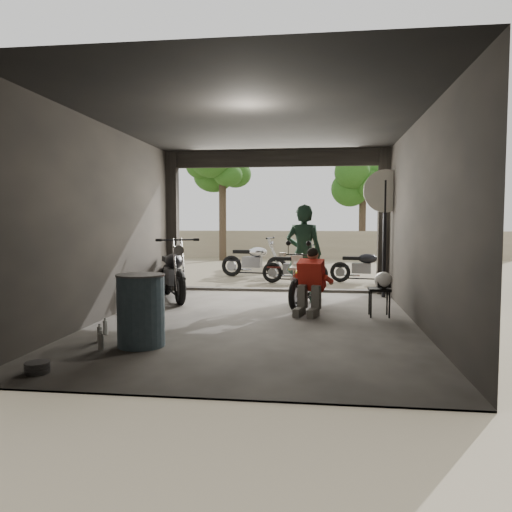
% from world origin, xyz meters
% --- Properties ---
extents(ground, '(80.00, 80.00, 0.00)m').
position_xyz_m(ground, '(0.00, 0.00, 0.00)').
color(ground, '#7A6D56').
rests_on(ground, ground).
extents(garage, '(7.00, 7.13, 3.20)m').
position_xyz_m(garage, '(0.00, 0.55, 1.28)').
color(garage, '#2D2B28').
rests_on(garage, ground).
extents(boundary_wall, '(18.00, 0.30, 1.20)m').
position_xyz_m(boundary_wall, '(0.00, 14.00, 0.60)').
color(boundary_wall, gray).
rests_on(boundary_wall, ground).
extents(tree_left, '(2.20, 2.20, 5.60)m').
position_xyz_m(tree_left, '(-3.00, 12.50, 3.99)').
color(tree_left, '#382B1E').
rests_on(tree_left, ground).
extents(tree_right, '(2.20, 2.20, 5.00)m').
position_xyz_m(tree_right, '(2.80, 14.00, 3.56)').
color(tree_right, '#382B1E').
rests_on(tree_right, ground).
extents(main_bike, '(1.03, 1.68, 1.05)m').
position_xyz_m(main_bike, '(0.72, 1.69, 0.52)').
color(main_bike, beige).
rests_on(main_bike, ground).
extents(left_bike, '(1.55, 2.05, 1.28)m').
position_xyz_m(left_bike, '(-2.00, 2.10, 0.64)').
color(left_bike, black).
rests_on(left_bike, ground).
extents(outside_bike_a, '(1.82, 1.01, 1.16)m').
position_xyz_m(outside_bike_a, '(-0.89, 6.39, 0.58)').
color(outside_bike_a, black).
rests_on(outside_bike_a, ground).
extents(outside_bike_b, '(1.59, 0.84, 1.02)m').
position_xyz_m(outside_bike_b, '(0.36, 5.07, 0.51)').
color(outside_bike_b, '#3A100D').
rests_on(outside_bike_b, ground).
extents(outside_bike_c, '(1.59, 0.86, 1.02)m').
position_xyz_m(outside_bike_c, '(2.14, 5.44, 0.51)').
color(outside_bike_c, black).
rests_on(outside_bike_c, ground).
extents(rider, '(0.78, 0.58, 1.95)m').
position_xyz_m(rider, '(0.69, 2.03, 0.97)').
color(rider, black).
rests_on(rider, ground).
extents(mechanic, '(0.75, 0.90, 1.12)m').
position_xyz_m(mechanic, '(0.83, 0.68, 0.56)').
color(mechanic, red).
rests_on(mechanic, ground).
extents(stool, '(0.36, 0.36, 0.50)m').
position_xyz_m(stool, '(2.00, 0.68, 0.42)').
color(stool, black).
rests_on(stool, ground).
extents(helmet, '(0.33, 0.35, 0.28)m').
position_xyz_m(helmet, '(2.06, 0.62, 0.64)').
color(helmet, silver).
rests_on(helmet, stool).
extents(oil_drum, '(0.68, 0.68, 0.94)m').
position_xyz_m(oil_drum, '(-1.27, -1.76, 0.47)').
color(oil_drum, '#405B6D').
rests_on(oil_drum, ground).
extents(sign_post, '(0.90, 0.08, 2.70)m').
position_xyz_m(sign_post, '(2.34, 2.85, 1.85)').
color(sign_post, black).
rests_on(sign_post, ground).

